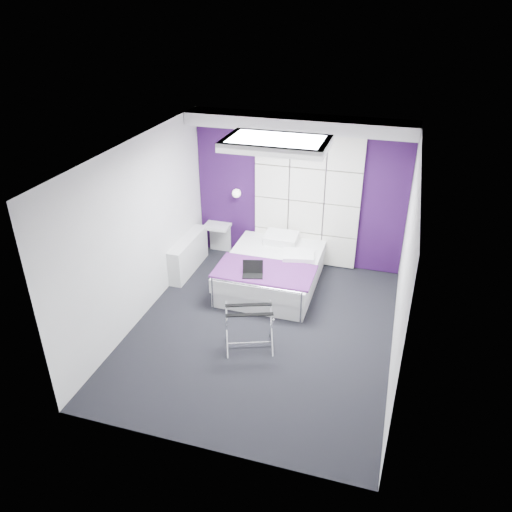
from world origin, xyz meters
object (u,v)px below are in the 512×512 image
at_px(wall_lamp, 237,192).
at_px(bed, 272,270).
at_px(radiator, 189,254).
at_px(laptop, 253,271).
at_px(nightstand, 217,226).
at_px(luggage_rack, 249,328).

xyz_separation_m(wall_lamp, bed, (0.86, -0.84, -0.95)).
relative_size(radiator, laptop, 3.92).
xyz_separation_m(wall_lamp, nightstand, (-0.38, -0.04, -0.67)).
xyz_separation_m(bed, laptop, (-0.13, -0.61, 0.29)).
bearing_deg(radiator, nightstand, 70.14).
relative_size(wall_lamp, laptop, 0.49).
bearing_deg(nightstand, luggage_rack, -60.77).
bearing_deg(radiator, laptop, -26.56).
xyz_separation_m(nightstand, laptop, (1.11, -1.41, 0.02)).
distance_m(radiator, nightstand, 0.81).
bearing_deg(wall_lamp, radiator, -130.10).
distance_m(wall_lamp, bed, 1.53).
distance_m(bed, laptop, 0.69).
xyz_separation_m(luggage_rack, laptop, (-0.26, 1.04, 0.26)).
height_order(luggage_rack, laptop, laptop).
relative_size(nightstand, laptop, 1.47).
distance_m(bed, luggage_rack, 1.65).
relative_size(wall_lamp, radiator, 0.12).
xyz_separation_m(radiator, nightstand, (0.26, 0.72, 0.25)).
relative_size(wall_lamp, luggage_rack, 0.24).
bearing_deg(luggage_rack, radiator, 112.91).
distance_m(radiator, laptop, 1.56).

